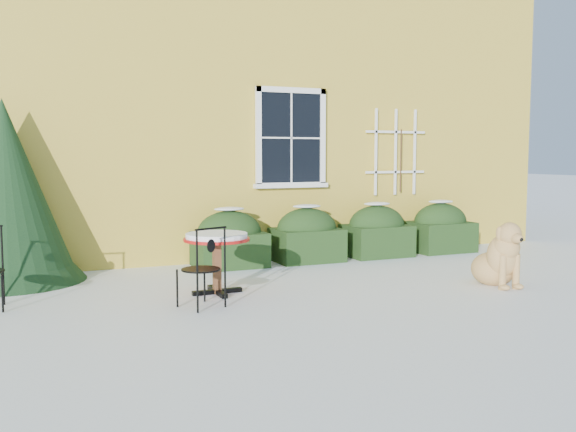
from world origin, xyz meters
name	(u,v)px	position (x,y,z in m)	size (l,w,h in m)	color
ground	(322,299)	(0.00, 0.00, 0.00)	(80.00, 80.00, 0.00)	white
house	(176,84)	(0.00, 7.00, 3.22)	(12.40, 8.40, 6.40)	yellow
hedge_row	(343,234)	(1.65, 2.55, 0.40)	(4.95, 0.80, 0.91)	black
evergreen_shrub	(6,209)	(-3.40, 2.61, 0.98)	(2.02, 2.02, 2.44)	black
bistro_table	(217,243)	(-1.05, 0.77, 0.62)	(0.81, 0.81, 0.75)	black
patio_chair_near	(203,267)	(-1.40, 0.14, 0.46)	(0.52, 0.52, 0.91)	black
dog	(500,259)	(2.45, -0.24, 0.35)	(0.62, 0.96, 0.88)	tan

